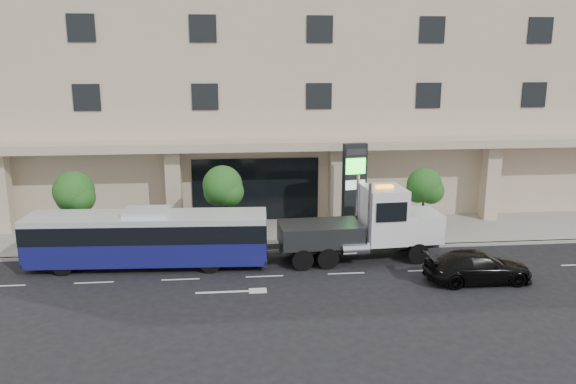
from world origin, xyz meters
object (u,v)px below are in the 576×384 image
object	(u,v)px
city_bus	(148,237)
tow_truck	(367,227)
black_sedan	(478,267)
signage_pylon	(354,189)

from	to	relation	value
city_bus	tow_truck	xyz separation A→B (m)	(11.16, -0.05, 0.25)
black_sedan	city_bus	bearing A→B (deg)	76.72
black_sedan	signage_pylon	size ratio (longest dim) A/B	0.93
city_bus	signage_pylon	bearing A→B (deg)	21.04
tow_truck	signage_pylon	size ratio (longest dim) A/B	1.75
tow_truck	black_sedan	size ratio (longest dim) A/B	1.90
tow_truck	signage_pylon	world-z (taller)	signage_pylon
city_bus	black_sedan	distance (m)	16.06
city_bus	signage_pylon	size ratio (longest dim) A/B	2.21
city_bus	tow_truck	bearing A→B (deg)	2.70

